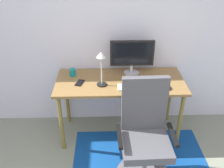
{
  "coord_description": "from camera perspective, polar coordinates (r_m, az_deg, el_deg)",
  "views": [
    {
      "loc": [
        0.17,
        -0.73,
        2.18
      ],
      "look_at": [
        0.24,
        1.56,
        0.86
      ],
      "focal_mm": 41.01,
      "sensor_mm": 36.0,
      "label": 1
    }
  ],
  "objects": [
    {
      "name": "wall_back",
      "position": [
        3.06,
        -4.92,
        13.09
      ],
      "size": [
        6.0,
        0.1,
        2.6
      ],
      "primitive_type": "cube",
      "color": "silver",
      "rests_on": "ground"
    },
    {
      "name": "office_chair",
      "position": [
        2.59,
        7.2,
        -13.03
      ],
      "size": [
        0.57,
        0.57,
        1.09
      ],
      "rotation": [
        0.0,
        0.0,
        0.02
      ],
      "color": "slate",
      "rests_on": "ground"
    },
    {
      "name": "monitor",
      "position": [
        2.98,
        4.48,
        6.53
      ],
      "size": [
        0.51,
        0.18,
        0.41
      ],
      "color": "#B2B2B7",
      "rests_on": "desk"
    },
    {
      "name": "desk",
      "position": [
        2.95,
        1.8,
        -0.58
      ],
      "size": [
        1.46,
        0.64,
        0.76
      ],
      "color": "olive",
      "rests_on": "ground"
    },
    {
      "name": "coffee_cup",
      "position": [
        3.03,
        -8.78,
        2.6
      ],
      "size": [
        0.07,
        0.07,
        0.09
      ],
      "primitive_type": "cylinder",
      "color": "#117A84",
      "rests_on": "desk"
    },
    {
      "name": "keyboard",
      "position": [
        2.78,
        5.73,
        -0.71
      ],
      "size": [
        0.43,
        0.13,
        0.02
      ],
      "primitive_type": "cube",
      "color": "white",
      "rests_on": "desk"
    },
    {
      "name": "cell_phone",
      "position": [
        2.88,
        -7.21,
        0.27
      ],
      "size": [
        0.11,
        0.15,
        0.01
      ],
      "primitive_type": "cube",
      "rotation": [
        0.0,
        0.0,
        -0.3
      ],
      "color": "black",
      "rests_on": "desk"
    },
    {
      "name": "desk_lamp",
      "position": [
        2.69,
        -2.4,
        4.91
      ],
      "size": [
        0.11,
        0.11,
        0.39
      ],
      "color": "black",
      "rests_on": "desk"
    },
    {
      "name": "computer_mouse",
      "position": [
        2.82,
        12.39,
        -0.64
      ],
      "size": [
        0.06,
        0.1,
        0.03
      ],
      "primitive_type": "ellipsoid",
      "color": "black",
      "rests_on": "desk"
    }
  ]
}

